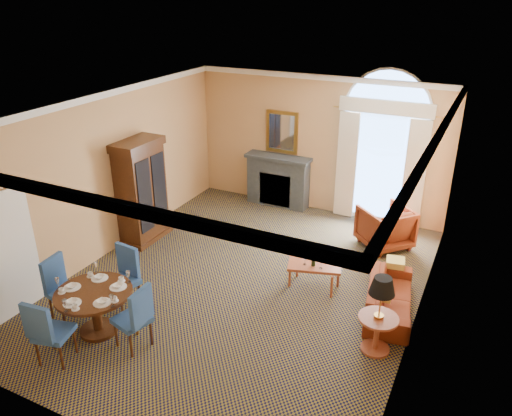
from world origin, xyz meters
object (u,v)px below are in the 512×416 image
at_px(dining_table, 95,302).
at_px(side_table, 380,305).
at_px(armchair, 385,227).
at_px(armoire, 141,193).
at_px(coffee_table, 314,266).
at_px(sofa, 390,296).

bearing_deg(dining_table, side_table, 20.35).
bearing_deg(armchair, side_table, 53.18).
xyz_separation_m(armchair, side_table, (0.65, -3.31, 0.36)).
relative_size(armoire, side_table, 1.77).
distance_m(dining_table, coffee_table, 3.73).
xyz_separation_m(armoire, dining_table, (1.32, -2.89, -0.49)).
bearing_deg(sofa, armchair, 5.63).
relative_size(sofa, armchair, 1.90).
height_order(coffee_table, side_table, side_table).
height_order(armoire, coffee_table, armoire).
height_order(sofa, coffee_table, coffee_table).
bearing_deg(coffee_table, armchair, 53.12).
relative_size(armoire, dining_table, 1.86).
relative_size(armoire, sofa, 1.21).
height_order(armchair, coffee_table, armchair).
bearing_deg(sofa, dining_table, 113.63).
relative_size(armoire, coffee_table, 2.09).
xyz_separation_m(coffee_table, side_table, (1.42, -1.20, 0.35)).
bearing_deg(armoire, dining_table, -65.53).
distance_m(armoire, coffee_table, 3.95).
height_order(sofa, side_table, side_table).
distance_m(dining_table, side_table, 4.28).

